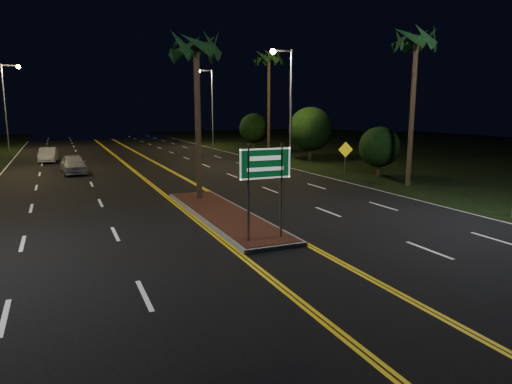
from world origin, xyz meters
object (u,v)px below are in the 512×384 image
palm_right_far (269,59)px  car_near (73,163)px  streetlight_right_far (209,98)px  shrub_mid (310,129)px  streetlight_left_far (8,97)px  streetlight_right_mid (287,93)px  shrub_near (379,147)px  median_island (223,215)px  highway_sign (265,173)px  car_far (48,154)px  palm_median (196,47)px  shrub_far (254,128)px  warning_sign (345,155)px  palm_right_near (417,40)px

palm_right_far → car_near: size_ratio=2.22×
streetlight_right_far → shrub_mid: streetlight_right_far is taller
streetlight_left_far → streetlight_right_mid: bearing=-46.0°
palm_right_far → shrub_near: 17.56m
car_near → streetlight_right_mid: bearing=-8.1°
median_island → streetlight_right_far: (10.61, 35.00, 5.57)m
streetlight_right_mid → car_near: streetlight_right_mid is taller
highway_sign → car_far: (-7.03, 28.90, -1.69)m
highway_sign → palm_right_far: (12.80, 27.20, 6.74)m
streetlight_right_far → palm_median: 33.28m
streetlight_right_far → shrub_far: size_ratio=2.27×
highway_sign → warning_sign: size_ratio=1.35×
streetlight_right_far → warning_sign: streetlight_right_far is taller
streetlight_right_far → palm_median: (-10.61, -31.50, 1.62)m
palm_right_far → shrub_near: bearing=-87.5°
car_far → palm_right_far: bearing=-1.0°
palm_median → warning_sign: bearing=17.8°
shrub_far → shrub_mid: bearing=-89.0°
streetlight_right_mid → palm_right_near: palm_right_near is taller
shrub_far → palm_right_far: bearing=-99.5°
car_far → palm_median: bearing=-67.7°
median_island → palm_median: bearing=90.0°
palm_right_far → warning_sign: (-2.00, -16.03, -7.62)m
shrub_far → car_near: 22.97m
palm_right_near → shrub_mid: 15.11m
highway_sign → shrub_far: bearing=67.4°
shrub_mid → shrub_far: (-0.20, 12.00, -0.39)m
palm_median → palm_right_far: 23.40m
shrub_mid → warning_sign: 10.59m
streetlight_right_mid → shrub_mid: 4.90m
shrub_mid → streetlight_left_far: bearing=140.9°
streetlight_left_far → streetlight_right_far: size_ratio=1.00×
streetlight_right_far → palm_median: bearing=-108.6°
streetlight_left_far → palm_median: 35.18m
shrub_mid → streetlight_right_far: bearing=100.7°
highway_sign → streetlight_left_far: (-10.61, 41.20, 3.25)m
streetlight_right_far → highway_sign: bearing=-105.1°
median_island → shrub_near: shrub_near is taller
highway_sign → streetlight_left_far: 42.67m
median_island → car_near: (-5.29, 16.32, 0.69)m
palm_median → car_near: bearing=112.4°
median_island → palm_right_far: palm_right_far is taller
palm_right_far → car_far: size_ratio=2.40×
palm_right_far → warning_sign: 17.86m
car_near → car_far: size_ratio=1.08×
shrub_mid → warning_sign: shrub_mid is taller
palm_median → warning_sign: size_ratio=3.51×
streetlight_left_far → palm_right_near: bearing=-55.8°
shrub_mid → car_near: (-19.29, -0.68, -1.95)m
palm_right_near → median_island: bearing=-166.5°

